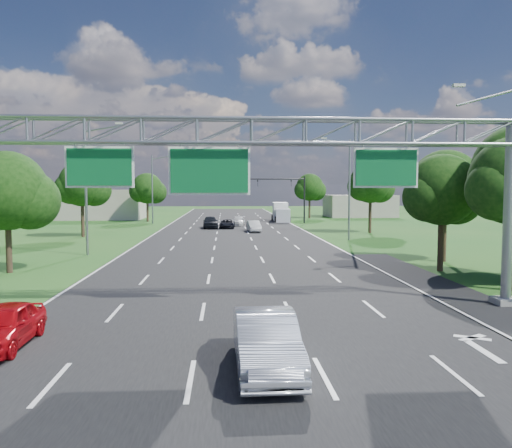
{
  "coord_description": "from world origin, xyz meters",
  "views": [
    {
      "loc": [
        -0.86,
        -9.0,
        5.09
      ],
      "look_at": [
        0.65,
        15.33,
        3.39
      ],
      "focal_mm": 35.0,
      "sensor_mm": 36.0,
      "label": 1
    }
  ],
  "objects": [
    {
      "name": "red_coupe",
      "position": [
        -8.0,
        7.3,
        0.7
      ],
      "size": [
        1.71,
        4.11,
        1.39
      ],
      "primitive_type": "imported",
      "rotation": [
        0.0,
        0.0,
        0.02
      ],
      "color": "#B2080F",
      "rests_on": "ground"
    },
    {
      "name": "tree_verge_rd",
      "position": [
        16.08,
        48.04,
        5.63
      ],
      "size": [
        5.76,
        4.8,
        8.28
      ],
      "color": "#2D2116",
      "rests_on": "ground"
    },
    {
      "name": "road_flare",
      "position": [
        10.2,
        14.0,
        0.0
      ],
      "size": [
        3.0,
        30.0,
        0.02
      ],
      "primitive_type": "cube",
      "color": "black",
      "rests_on": "ground"
    },
    {
      "name": "tree_verge_la",
      "position": [
        -13.92,
        22.04,
        4.76
      ],
      "size": [
        5.76,
        4.8,
        7.4
      ],
      "color": "#2D2116",
      "rests_on": "ground"
    },
    {
      "name": "box_truck",
      "position": [
        8.0,
        70.01,
        1.42
      ],
      "size": [
        2.58,
        7.91,
        2.96
      ],
      "rotation": [
        0.0,
        0.0,
        -0.06
      ],
      "color": "white",
      "rests_on": "ground"
    },
    {
      "name": "streetlight_l_near",
      "position": [
        -11.3,
        30.0,
        5.58
      ],
      "size": [
        2.97,
        0.22,
        10.16
      ],
      "color": "gray",
      "rests_on": "ground"
    },
    {
      "name": "car_queue_b",
      "position": [
        -0.58,
        56.09,
        0.57
      ],
      "size": [
        2.1,
        4.21,
        1.15
      ],
      "primitive_type": "imported",
      "rotation": [
        0.0,
        0.0,
        -0.05
      ],
      "color": "black",
      "rests_on": "ground"
    },
    {
      "name": "streetlight_l_far",
      "position": [
        -11.3,
        65.0,
        5.58
      ],
      "size": [
        2.97,
        0.22,
        10.16
      ],
      "color": "gray",
      "rests_on": "ground"
    },
    {
      "name": "traffic_signal",
      "position": [
        7.48,
        65.0,
        5.17
      ],
      "size": [
        12.21,
        0.24,
        7.0
      ],
      "color": "black",
      "rests_on": "ground"
    },
    {
      "name": "road",
      "position": [
        0.0,
        30.0,
        0.0
      ],
      "size": [
        18.0,
        180.0,
        0.02
      ],
      "primitive_type": "cube",
      "color": "black",
      "rests_on": "ground"
    },
    {
      "name": "silver_sedan",
      "position": [
        0.28,
        4.74,
        0.8
      ],
      "size": [
        1.8,
        4.91,
        1.61
      ],
      "primitive_type": "imported",
      "rotation": [
        0.0,
        0.0,
        0.02
      ],
      "color": "silver",
      "rests_on": "ground"
    },
    {
      "name": "sign_gantry",
      "position": [
        0.33,
        12.0,
        6.89
      ],
      "size": [
        23.5,
        1.0,
        9.56
      ],
      "color": "gray",
      "rests_on": "ground"
    },
    {
      "name": "tree_verge_re",
      "position": [
        14.08,
        78.04,
        5.2
      ],
      "size": [
        5.76,
        4.8,
        7.84
      ],
      "color": "#2D2116",
      "rests_on": "ground"
    },
    {
      "name": "tree_verge_lc",
      "position": [
        -12.92,
        70.04,
        4.98
      ],
      "size": [
        5.76,
        4.8,
        7.62
      ],
      "color": "#2D2116",
      "rests_on": "ground"
    },
    {
      "name": "tree_cluster_right",
      "position": [
        14.8,
        19.19,
        5.31
      ],
      "size": [
        9.91,
        14.6,
        8.68
      ],
      "color": "#2D2116",
      "rests_on": "ground"
    },
    {
      "name": "car_queue_a",
      "position": [
        1.0,
        60.93,
        0.61
      ],
      "size": [
        2.22,
        4.36,
        1.21
      ],
      "primitive_type": "imported",
      "rotation": [
        0.0,
        0.0,
        -0.13
      ],
      "color": "silver",
      "rests_on": "ground"
    },
    {
      "name": "streetlight_r_mid",
      "position": [
        11.3,
        40.0,
        5.58
      ],
      "size": [
        2.97,
        0.22,
        10.16
      ],
      "color": "gray",
      "rests_on": "ground"
    },
    {
      "name": "building_left",
      "position": [
        -22.0,
        78.0,
        2.5
      ],
      "size": [
        14.0,
        10.0,
        5.0
      ],
      "primitive_type": "cube",
      "color": "#A59D8B",
      "rests_on": "ground"
    },
    {
      "name": "car_queue_d",
      "position": [
        2.58,
        50.54,
        0.65
      ],
      "size": [
        1.7,
        4.04,
        1.3
      ],
      "primitive_type": "imported",
      "rotation": [
        0.0,
        0.0,
        0.08
      ],
      "color": "silver",
      "rests_on": "ground"
    },
    {
      "name": "building_right",
      "position": [
        24.0,
        82.0,
        2.0
      ],
      "size": [
        12.0,
        9.0,
        4.0
      ],
      "primitive_type": "cube",
      "color": "#A59D8B",
      "rests_on": "ground"
    },
    {
      "name": "tree_verge_lb",
      "position": [
        -15.92,
        45.04,
        5.41
      ],
      "size": [
        5.76,
        4.8,
        8.06
      ],
      "color": "#2D2116",
      "rests_on": "ground"
    },
    {
      "name": "car_queue_c",
      "position": [
        -2.77,
        56.27,
        0.8
      ],
      "size": [
        2.15,
        4.8,
        1.6
      ],
      "primitive_type": "imported",
      "rotation": [
        0.0,
        0.0,
        0.06
      ],
      "color": "black",
      "rests_on": "ground"
    },
    {
      "name": "ground",
      "position": [
        0.0,
        30.0,
        0.0
      ],
      "size": [
        220.0,
        220.0,
        0.0
      ],
      "primitive_type": "plane",
      "color": "#1C5118",
      "rests_on": "ground"
    }
  ]
}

